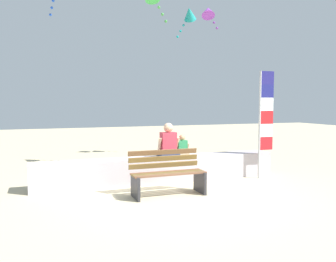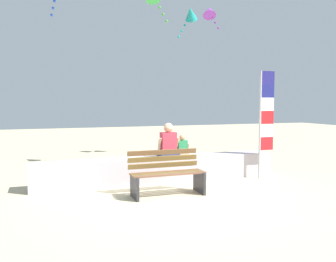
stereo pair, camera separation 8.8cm
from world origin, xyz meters
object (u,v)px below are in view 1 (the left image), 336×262
park_bench (167,174)px  kite_purple (208,12)px  person_adult (168,143)px  person_child (182,147)px  flag_banner (264,116)px  kite_teal (189,14)px

park_bench → kite_purple: kite_purple is taller
person_adult → person_child: size_ratio=1.55×
person_adult → flag_banner: (2.30, -0.51, 0.63)m
park_bench → kite_teal: 6.49m
person_child → kite_teal: size_ratio=0.49×
kite_purple → kite_teal: bearing=177.1°
flag_banner → kite_teal: (-0.42, 3.58, 3.20)m
person_adult → flag_banner: bearing=-12.6°
flag_banner → kite_teal: 4.82m
person_adult → kite_teal: 5.25m
flag_banner → kite_purple: 4.87m
person_child → kite_teal: 5.22m
flag_banner → person_adult: bearing=167.4°
park_bench → kite_purple: bearing=54.5°
park_bench → person_adult: (0.46, 1.18, 0.48)m
park_bench → kite_teal: (2.34, 4.25, 4.31)m
person_adult → kite_purple: kite_purple is taller
flag_banner → kite_purple: size_ratio=3.07×
park_bench → kite_purple: 6.81m
person_adult → person_child: 0.37m
kite_teal → person_adult: bearing=-121.5°
park_bench → kite_purple: size_ratio=1.76×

